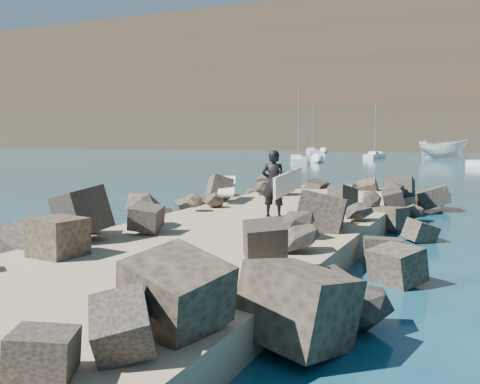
# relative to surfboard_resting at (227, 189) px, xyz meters

# --- Properties ---
(ground) EXTENTS (800.00, 800.00, 0.00)m
(ground) POSITION_rel_surfboard_resting_xyz_m (2.72, -3.83, -1.04)
(ground) COLOR #0F384C
(ground) RESTS_ON ground
(jetty) EXTENTS (6.00, 26.00, 0.60)m
(jetty) POSITION_rel_surfboard_resting_xyz_m (2.72, -5.83, -0.74)
(jetty) COLOR #8C7759
(jetty) RESTS_ON ground
(riprap_left) EXTENTS (2.60, 22.00, 1.00)m
(riprap_left) POSITION_rel_surfboard_resting_xyz_m (-0.18, -5.33, -0.54)
(riprap_left) COLOR #262421
(riprap_left) RESTS_ON ground
(riprap_right) EXTENTS (2.60, 22.00, 1.00)m
(riprap_right) POSITION_rel_surfboard_resting_xyz_m (5.62, -5.33, -0.54)
(riprap_right) COLOR black
(riprap_right) RESTS_ON ground
(surfboard_resting) EXTENTS (1.41, 2.29, 0.08)m
(surfboard_resting) POSITION_rel_surfboard_resting_xyz_m (0.00, 0.00, 0.00)
(surfboard_resting) COLOR white
(surfboard_resting) RESTS_ON riprap_left
(boat_imported) EXTENTS (7.09, 4.82, 2.56)m
(boat_imported) POSITION_rel_surfboard_resting_xyz_m (3.29, 58.21, 0.24)
(boat_imported) COLOR silver
(boat_imported) RESTS_ON ground
(surfer_with_board) EXTENTS (0.89, 2.39, 1.93)m
(surfer_with_board) POSITION_rel_surfboard_resting_xyz_m (2.95, -2.88, 0.53)
(surfer_with_board) COLOR black
(surfer_with_board) RESTS_ON jetty
(sailboat_a) EXTENTS (3.81, 7.06, 8.40)m
(sailboat_a) POSITION_rel_surfboard_resting_xyz_m (-9.82, 37.60, -0.69)
(sailboat_a) COLOR white
(sailboat_a) RESTS_ON ground
(sailboat_b) EXTENTS (1.84, 6.04, 7.29)m
(sailboat_b) POSITION_rel_surfboard_resting_xyz_m (-4.88, 54.59, -0.69)
(sailboat_b) COLOR white
(sailboat_b) RESTS_ON ground
(sailboat_e) EXTENTS (4.01, 6.70, 8.09)m
(sailboat_e) POSITION_rel_surfboard_resting_xyz_m (-19.05, 73.03, -0.69)
(sailboat_e) COLOR white
(sailboat_e) RESTS_ON ground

